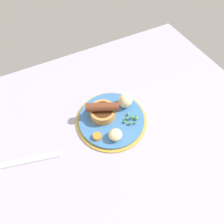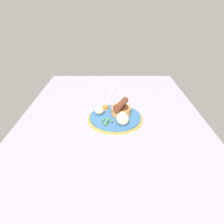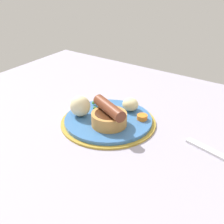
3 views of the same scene
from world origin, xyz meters
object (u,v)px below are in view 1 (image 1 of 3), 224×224
(dinner_plate, at_px, (111,119))
(potato_chunk_0, at_px, (125,100))
(carrot_slice_0, at_px, (97,136))
(fork, at_px, (29,159))
(sausage_pudding, at_px, (103,111))
(potato_chunk_1, at_px, (115,135))
(pea_pile, at_px, (131,119))

(dinner_plate, bearing_deg, potato_chunk_0, -157.64)
(carrot_slice_0, relative_size, fork, 0.15)
(dinner_plate, distance_m, sausage_pudding, 0.05)
(potato_chunk_0, height_order, potato_chunk_1, potato_chunk_0)
(sausage_pudding, distance_m, carrot_slice_0, 0.09)
(dinner_plate, height_order, fork, dinner_plate)
(sausage_pudding, bearing_deg, carrot_slice_0, -102.63)
(pea_pile, xyz_separation_m, carrot_slice_0, (0.13, 0.01, -0.00))
(dinner_plate, distance_m, potato_chunk_0, 0.08)
(potato_chunk_1, bearing_deg, carrot_slice_0, -26.81)
(pea_pile, relative_size, fork, 0.30)
(potato_chunk_1, bearing_deg, fork, -12.32)
(dinner_plate, bearing_deg, sausage_pudding, -51.13)
(dinner_plate, distance_m, carrot_slice_0, 0.09)
(potato_chunk_0, xyz_separation_m, potato_chunk_1, (0.09, 0.10, -0.01))
(sausage_pudding, bearing_deg, potato_chunk_0, 26.65)
(potato_chunk_0, xyz_separation_m, fork, (0.35, 0.04, -0.04))
(dinner_plate, height_order, sausage_pudding, sausage_pudding)
(dinner_plate, height_order, pea_pile, pea_pile)
(dinner_plate, xyz_separation_m, fork, (0.28, 0.01, -0.00))
(pea_pile, distance_m, fork, 0.34)
(carrot_slice_0, bearing_deg, dinner_plate, -148.93)
(dinner_plate, height_order, carrot_slice_0, carrot_slice_0)
(dinner_plate, height_order, potato_chunk_0, potato_chunk_0)
(sausage_pudding, height_order, carrot_slice_0, sausage_pudding)
(sausage_pudding, relative_size, pea_pile, 1.99)
(carrot_slice_0, height_order, fork, carrot_slice_0)
(potato_chunk_0, relative_size, carrot_slice_0, 2.06)
(sausage_pudding, relative_size, potato_chunk_1, 2.50)
(dinner_plate, bearing_deg, carrot_slice_0, 31.07)
(pea_pile, height_order, potato_chunk_0, potato_chunk_0)
(potato_chunk_0, relative_size, potato_chunk_1, 1.25)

